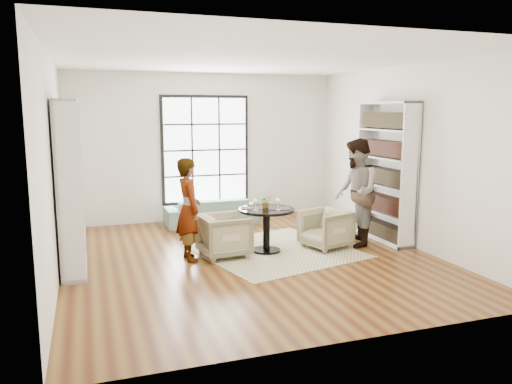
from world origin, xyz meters
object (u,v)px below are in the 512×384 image
object	(u,v)px
person_left	(189,209)
person_right	(356,193)
wine_glass_right	(278,202)
wine_glass_left	(256,202)
armchair_left	(224,235)
armchair_right	(325,229)
sofa	(211,211)
flower_centerpiece	(266,202)
pedestal_table	(266,220)

from	to	relation	value
person_left	person_right	bearing A→B (deg)	-96.05
wine_glass_right	wine_glass_left	bearing A→B (deg)	166.05
armchair_left	armchair_right	xyz separation A→B (m)	(1.71, -0.07, -0.01)
sofa	wine_glass_left	size ratio (longest dim) A/B	9.72
person_left	person_right	world-z (taller)	person_right
sofa	flower_centerpiece	size ratio (longest dim) A/B	9.00
flower_centerpiece	wine_glass_left	bearing A→B (deg)	-147.62
flower_centerpiece	person_left	bearing A→B (deg)	-176.80
person_right	flower_centerpiece	size ratio (longest dim) A/B	8.97
person_right	armchair_right	bearing A→B (deg)	-70.16
armchair_left	person_right	size ratio (longest dim) A/B	0.41
pedestal_table	person_right	size ratio (longest dim) A/B	0.49
armchair_left	armchair_right	world-z (taller)	armchair_left
armchair_right	person_right	size ratio (longest dim) A/B	0.39
flower_centerpiece	armchair_right	bearing A→B (deg)	-8.10
wine_glass_left	person_left	bearing A→B (deg)	176.10
armchair_right	wine_glass_right	size ratio (longest dim) A/B	3.76
pedestal_table	person_right	bearing A→B (deg)	-3.28
wine_glass_left	flower_centerpiece	size ratio (longest dim) A/B	0.93
person_left	flower_centerpiece	size ratio (longest dim) A/B	7.76
pedestal_table	armchair_right	world-z (taller)	pedestal_table
wine_glass_left	person_right	bearing A→B (deg)	-0.01
person_left	armchair_right	bearing A→B (deg)	-96.40
armchair_right	wine_glass_left	distance (m)	1.32
person_right	flower_centerpiece	world-z (taller)	person_right
pedestal_table	armchair_left	distance (m)	0.73
pedestal_table	person_left	distance (m)	1.28
sofa	armchair_left	bearing A→B (deg)	80.70
wine_glass_left	flower_centerpiece	world-z (taller)	flower_centerpiece
pedestal_table	sofa	distance (m)	2.26
armchair_right	wine_glass_right	xyz separation A→B (m)	(-0.87, -0.09, 0.52)
wine_glass_left	wine_glass_right	world-z (taller)	same
sofa	wine_glass_right	bearing A→B (deg)	101.03
armchair_left	wine_glass_left	world-z (taller)	wine_glass_left
person_right	flower_centerpiece	xyz separation A→B (m)	(-1.54, 0.14, -0.09)
person_left	flower_centerpiece	xyz separation A→B (m)	(1.26, 0.07, 0.03)
armchair_left	wine_glass_left	xyz separation A→B (m)	(0.49, -0.07, 0.51)
armchair_right	armchair_left	bearing A→B (deg)	-108.28
sofa	person_left	xyz separation A→B (m)	(-0.88, -2.23, 0.51)
sofa	wine_glass_left	distance (m)	2.38
wine_glass_left	wine_glass_right	xyz separation A→B (m)	(0.34, -0.09, 0.00)
person_left	wine_glass_right	distance (m)	1.39
person_left	wine_glass_left	size ratio (longest dim) A/B	8.38
armchair_right	flower_centerpiece	size ratio (longest dim) A/B	3.50
person_right	wine_glass_left	world-z (taller)	person_right
flower_centerpiece	pedestal_table	bearing A→B (deg)	-100.09
armchair_left	person_right	world-z (taller)	person_right
armchair_right	wine_glass_right	bearing A→B (deg)	-100.32
person_right	wine_glass_right	xyz separation A→B (m)	(-1.42, -0.09, -0.06)
sofa	person_right	xyz separation A→B (m)	(1.93, -2.30, 0.64)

